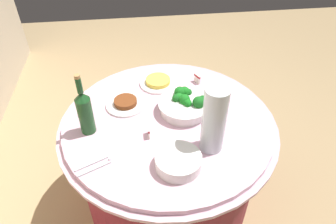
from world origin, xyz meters
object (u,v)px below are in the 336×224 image
(wine_bottle, at_px, (85,111))
(serving_tongs, at_px, (95,166))
(decorative_fruit_vase, at_px, (214,124))
(broccoli_bowl, at_px, (185,104))
(label_placard_front, at_px, (82,109))
(label_placard_mid, at_px, (197,78))
(label_placard_rear, at_px, (149,131))
(food_plate_stir_fry, at_px, (126,103))
(plate_stack, at_px, (178,161))
(food_plate_fried_egg, at_px, (158,82))

(wine_bottle, height_order, serving_tongs, wine_bottle)
(wine_bottle, distance_m, decorative_fruit_vase, 0.62)
(broccoli_bowl, xyz_separation_m, decorative_fruit_vase, (-0.28, -0.08, 0.11))
(label_placard_front, height_order, label_placard_mid, same)
(label_placard_front, relative_size, label_placard_rear, 1.00)
(decorative_fruit_vase, relative_size, label_placard_front, 6.18)
(serving_tongs, bearing_deg, food_plate_stir_fry, -19.50)
(plate_stack, height_order, label_placard_front, plate_stack)
(broccoli_bowl, height_order, wine_bottle, wine_bottle)
(broccoli_bowl, bearing_deg, label_placard_rear, 129.84)
(wine_bottle, bearing_deg, plate_stack, -124.33)
(label_placard_rear, bearing_deg, food_plate_stir_fry, 22.92)
(food_plate_stir_fry, distance_m, food_plate_fried_egg, 0.27)
(decorative_fruit_vase, distance_m, label_placard_front, 0.72)
(label_placard_rear, bearing_deg, wine_bottle, 75.73)
(decorative_fruit_vase, bearing_deg, label_placard_mid, -3.96)
(wine_bottle, height_order, food_plate_fried_egg, wine_bottle)
(broccoli_bowl, xyz_separation_m, label_placard_rear, (-0.17, 0.21, -0.01))
(wine_bottle, height_order, food_plate_stir_fry, wine_bottle)
(wine_bottle, bearing_deg, food_plate_fried_egg, -47.02)
(plate_stack, xyz_separation_m, food_plate_fried_egg, (0.64, 0.03, -0.02))
(food_plate_stir_fry, bearing_deg, broccoli_bowl, -104.83)
(label_placard_front, height_order, label_placard_rear, same)
(food_plate_stir_fry, height_order, label_placard_rear, label_placard_rear)
(label_placard_mid, distance_m, label_placard_rear, 0.53)
(plate_stack, xyz_separation_m, decorative_fruit_vase, (0.10, -0.17, 0.12))
(food_plate_stir_fry, height_order, label_placard_mid, label_placard_mid)
(plate_stack, bearing_deg, label_placard_mid, -18.38)
(plate_stack, height_order, label_placard_rear, plate_stack)
(plate_stack, relative_size, decorative_fruit_vase, 0.62)
(label_placard_mid, relative_size, label_placard_rear, 1.00)
(serving_tongs, height_order, food_plate_stir_fry, food_plate_stir_fry)
(food_plate_stir_fry, bearing_deg, serving_tongs, 160.50)
(wine_bottle, xyz_separation_m, label_placard_front, (0.14, 0.04, -0.10))
(food_plate_stir_fry, height_order, food_plate_fried_egg, food_plate_stir_fry)
(broccoli_bowl, height_order, serving_tongs, broccoli_bowl)
(serving_tongs, relative_size, food_plate_fried_egg, 0.74)
(plate_stack, relative_size, label_placard_rear, 3.82)
(broccoli_bowl, xyz_separation_m, food_plate_stir_fry, (0.08, 0.32, -0.03))
(label_placard_mid, bearing_deg, food_plate_fried_egg, 86.50)
(decorative_fruit_vase, height_order, label_placard_mid, decorative_fruit_vase)
(label_placard_front, bearing_deg, plate_stack, -132.64)
(wine_bottle, bearing_deg, label_placard_mid, -60.92)
(food_plate_stir_fry, distance_m, label_placard_front, 0.24)
(wine_bottle, height_order, label_placard_front, wine_bottle)
(food_plate_fried_egg, bearing_deg, plate_stack, -177.62)
(plate_stack, distance_m, food_plate_fried_egg, 0.65)
(label_placard_mid, bearing_deg, serving_tongs, 135.14)
(decorative_fruit_vase, height_order, food_plate_fried_egg, decorative_fruit_vase)
(serving_tongs, bearing_deg, food_plate_fried_egg, -30.04)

